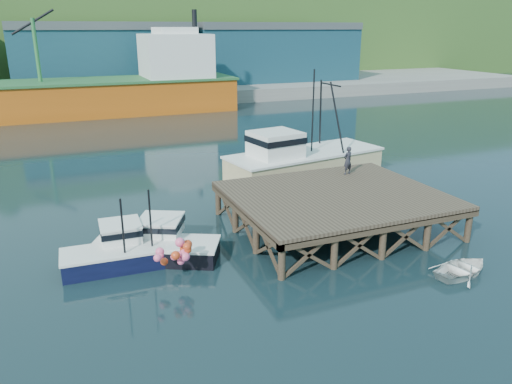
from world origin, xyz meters
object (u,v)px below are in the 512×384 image
boat_black (158,244)px  dinghy (463,268)px  dockworker (348,160)px  boat_navy (123,250)px  trawler (302,157)px

boat_black → dinghy: 15.18m
boat_black → dockworker: dockworker is taller
boat_navy → trawler: bearing=35.2°
dockworker → dinghy: bearing=75.4°
dinghy → dockworker: size_ratio=1.75×
trawler → dockworker: size_ratio=7.08×
boat_black → dinghy: (13.11, -7.65, -0.39)m
boat_black → trawler: trawler is taller
dinghy → trawler: bearing=-11.4°
trawler → dockworker: bearing=-99.6°
dinghy → dockworker: (0.24, 10.82, 2.72)m
trawler → dockworker: 6.60m
boat_navy → boat_black: bearing=8.4°
boat_black → dockworker: size_ratio=3.65×
dinghy → boat_navy: bearing=52.9°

